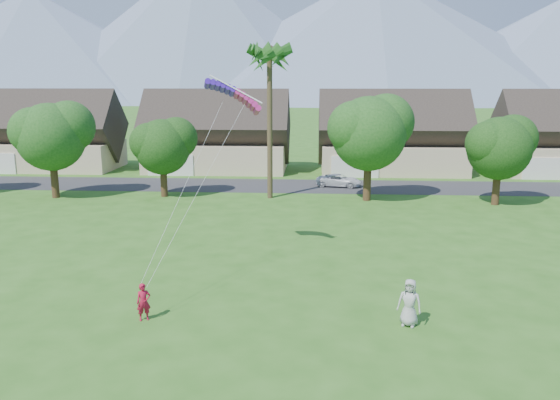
# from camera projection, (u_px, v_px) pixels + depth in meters

# --- Properties ---
(ground) EXTENTS (500.00, 500.00, 0.00)m
(ground) POSITION_uv_depth(u_px,v_px,m) (261.00, 377.00, 17.83)
(ground) COLOR #2D6019
(ground) RESTS_ON ground
(street) EXTENTS (90.00, 7.00, 0.01)m
(street) POSITION_uv_depth(u_px,v_px,m) (296.00, 186.00, 51.01)
(street) COLOR #2D2D30
(street) RESTS_ON ground
(kite_flyer) EXTENTS (0.67, 0.58, 1.55)m
(kite_flyer) POSITION_uv_depth(u_px,v_px,m) (144.00, 302.00, 22.00)
(kite_flyer) COLOR #A8132F
(kite_flyer) RESTS_ON ground
(watcher) EXTENTS (1.09, 0.89, 1.92)m
(watcher) POSITION_uv_depth(u_px,v_px,m) (409.00, 303.00, 21.48)
(watcher) COLOR #AFAEAA
(watcher) RESTS_ON ground
(parked_car) EXTENTS (4.43, 2.63, 1.15)m
(parked_car) POSITION_uv_depth(u_px,v_px,m) (339.00, 180.00, 50.64)
(parked_car) COLOR silver
(parked_car) RESTS_ON ground
(mountain_ridge) EXTENTS (540.00, 240.00, 70.00)m
(mountain_ridge) POSITION_uv_depth(u_px,v_px,m) (334.00, 42.00, 264.79)
(mountain_ridge) COLOR slate
(mountain_ridge) RESTS_ON ground
(houses_row) EXTENTS (72.75, 8.19, 8.86)m
(houses_row) POSITION_uv_depth(u_px,v_px,m) (304.00, 140.00, 59.03)
(houses_row) COLOR beige
(houses_row) RESTS_ON ground
(tree_row) EXTENTS (62.27, 6.67, 8.45)m
(tree_row) POSITION_uv_depth(u_px,v_px,m) (280.00, 140.00, 44.12)
(tree_row) COLOR #47301C
(tree_row) RESTS_ON ground
(fan_palm) EXTENTS (3.00, 3.00, 13.80)m
(fan_palm) POSITION_uv_depth(u_px,v_px,m) (269.00, 53.00, 43.29)
(fan_palm) COLOR #4C3D26
(fan_palm) RESTS_ON ground
(parafoil_kite) EXTENTS (3.18, 1.14, 0.50)m
(parafoil_kite) POSITION_uv_depth(u_px,v_px,m) (235.00, 93.00, 27.99)
(parafoil_kite) COLOR #3B16A8
(parafoil_kite) RESTS_ON ground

